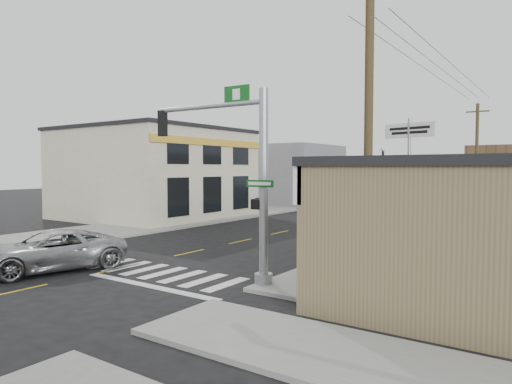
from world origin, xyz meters
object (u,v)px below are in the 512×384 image
Objects in this scene: lamp_post at (384,186)px; bare_tree at (431,179)px; dance_center_sign at (409,146)px; traffic_signal_pole at (244,165)px; guide_sign at (380,214)px; fire_hydrant at (370,254)px; suv at (50,251)px; utility_pole_far at (476,163)px; utility_pole_near at (369,124)px.

lamp_post reaches higher than bare_tree.
traffic_signal_pole is at bearing -81.13° from dance_center_sign.
traffic_signal_pole reaches higher than guide_sign.
fire_hydrant is at bearing -163.75° from bare_tree.
bare_tree is (3.73, -5.52, 0.50)m from lamp_post.
suv is 16.26m from lamp_post.
guide_sign is at bearing -96.59° from utility_pole_far.
bare_tree is (1.89, 0.31, 1.40)m from guide_sign.
suv is at bearing -137.07° from guide_sign.
bare_tree is at bearing 48.86° from traffic_signal_pole.
lamp_post is at bearing 77.09° from suv.
suv is 0.55× the size of utility_pole_near.
dance_center_sign reaches higher than lamp_post.
lamp_post is at bearing 83.29° from traffic_signal_pole.
utility_pole_near is at bearing -62.67° from lamp_post.
utility_pole_near is (3.00, -14.68, 0.00)m from dance_center_sign.
utility_pole_near reaches higher than dance_center_sign.
utility_pole_far is at bearing 82.44° from utility_pole_near.
suv is at bearing -109.84° from lamp_post.
fire_hydrant is 0.09× the size of dance_center_sign.
utility_pole_near is (1.54, -4.48, 4.75)m from fire_hydrant.
fire_hydrant is at bearing 55.92° from suv.
utility_pole_near reaches higher than guide_sign.
traffic_signal_pole is at bearing -112.82° from guide_sign.
suv is at bearing -172.02° from utility_pole_near.
fire_hydrant is 0.13× the size of lamp_post.
utility_pole_near is at bearing -91.78° from utility_pole_far.
fire_hydrant is at bearing -97.39° from utility_pole_far.
guide_sign is at bearing -67.35° from dance_center_sign.
utility_pole_far reaches higher than bare_tree.
bare_tree is at bearing -89.37° from utility_pole_far.
traffic_signal_pole is 10.23× the size of fire_hydrant.
suv is at bearing -118.04° from utility_pole_far.
lamp_post is (-1.84, 5.83, 0.91)m from guide_sign.
utility_pole_near is at bearing -65.55° from dance_center_sign.
guide_sign is at bearing 60.88° from traffic_signal_pole.
dance_center_sign is at bearing 110.54° from bare_tree.
suv is 8.40m from traffic_signal_pole.
suv is 14.82m from bare_tree.
dance_center_sign is at bearing 82.76° from suv.
utility_pole_near is at bearing -71.01° from fire_hydrant.
guide_sign is 0.62× the size of lamp_post.
suv is 12.93m from guide_sign.
traffic_signal_pole is 0.97× the size of dance_center_sign.
guide_sign is 6.18m from lamp_post.
lamp_post is at bearing -110.15° from utility_pole_far.
dance_center_sign is (-1.46, 10.21, 4.75)m from fire_hydrant.
utility_pole_far reaches higher than suv.
guide_sign is 0.31× the size of utility_pole_near.
lamp_post is 9.84m from utility_pole_far.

